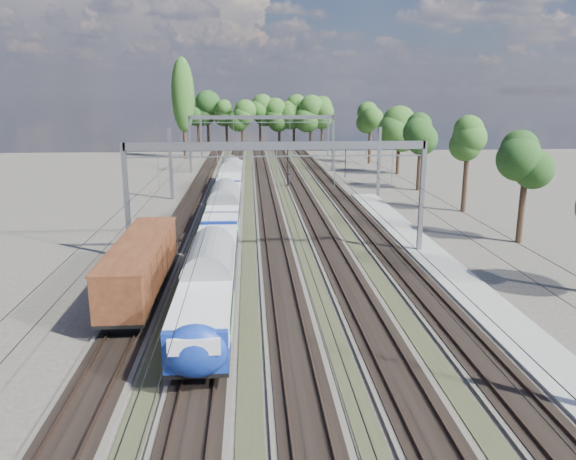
{
  "coord_description": "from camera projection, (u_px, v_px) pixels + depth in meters",
  "views": [
    {
      "loc": [
        -2.1,
        -12.9,
        12.74
      ],
      "look_at": [
        0.67,
        27.09,
        2.8
      ],
      "focal_mm": 35.0,
      "sensor_mm": 36.0,
      "label": 1
    }
  ],
  "objects": [
    {
      "name": "signal_far",
      "position": [
        346.0,
        155.0,
        84.34
      ],
      "size": [
        0.36,
        0.33,
        5.33
      ],
      "rotation": [
        0.0,
        0.0,
        -0.22
      ],
      "color": "black",
      "rests_on": "ground"
    },
    {
      "name": "track_bed",
      "position": [
        270.0,
        214.0,
        59.25
      ],
      "size": [
        21.0,
        130.0,
        0.34
      ],
      "color": "#47423A",
      "rests_on": "ground"
    },
    {
      "name": "worker",
      "position": [
        289.0,
        179.0,
        77.15
      ],
      "size": [
        0.65,
        0.79,
        1.88
      ],
      "primitive_type": "imported",
      "rotation": [
        0.0,
        0.0,
        1.24
      ],
      "color": "black",
      "rests_on": "ground"
    },
    {
      "name": "poplar",
      "position": [
        183.0,
        96.0,
        106.75
      ],
      "size": [
        4.4,
        4.4,
        19.04
      ],
      "color": "black",
      "rests_on": "ground"
    },
    {
      "name": "emu_train",
      "position": [
        224.0,
        204.0,
        52.29
      ],
      "size": [
        2.89,
        61.2,
        4.23
      ],
      "color": "black",
      "rests_on": "ground"
    },
    {
      "name": "signal_near",
      "position": [
        288.0,
        160.0,
        75.62
      ],
      "size": [
        0.41,
        0.37,
        5.81
      ],
      "rotation": [
        0.0,
        0.0,
        -0.29
      ],
      "color": "black",
      "rests_on": "ground"
    },
    {
      "name": "freight_boxcar",
      "position": [
        141.0,
        265.0,
        35.19
      ],
      "size": [
        2.85,
        13.74,
        3.54
      ],
      "color": "black",
      "rests_on": "ground"
    },
    {
      "name": "platform",
      "position": [
        472.0,
        294.0,
        35.83
      ],
      "size": [
        3.0,
        70.0,
        0.3
      ],
      "primitive_type": "cube",
      "color": "gray",
      "rests_on": "ground"
    },
    {
      "name": "tree_belt",
      "position": [
        290.0,
        115.0,
        109.87
      ],
      "size": [
        38.86,
        102.19,
        12.39
      ],
      "color": "black",
      "rests_on": "ground"
    },
    {
      "name": "catenary",
      "position": [
        270.0,
        147.0,
        65.19
      ],
      "size": [
        25.65,
        130.0,
        9.0
      ],
      "color": "slate",
      "rests_on": "ground"
    }
  ]
}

